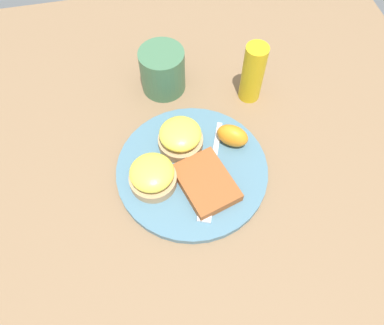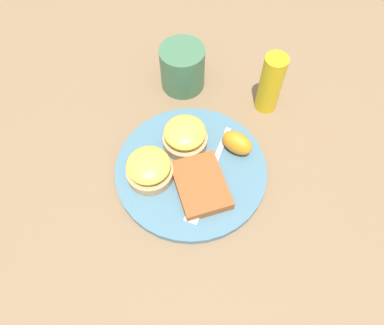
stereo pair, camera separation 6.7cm
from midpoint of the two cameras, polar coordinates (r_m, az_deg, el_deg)
ground_plane at (r=0.69m, az=2.73°, el=-1.65°), size 1.10×1.10×0.00m
plate at (r=0.69m, az=2.76°, el=-1.37°), size 0.28×0.28×0.01m
sandwich_benedict_left at (r=0.69m, az=1.85°, el=3.87°), size 0.08×0.08×0.05m
sandwich_benedict_right at (r=0.65m, az=-3.50°, el=-1.15°), size 0.08×0.08×0.05m
hashbrown_patty at (r=0.66m, az=4.41°, el=-3.68°), size 0.13×0.11×0.02m
orange_wedge at (r=0.69m, az=9.78°, el=2.74°), size 0.06×0.07×0.04m
fork at (r=0.67m, az=5.44°, el=-2.78°), size 0.20×0.09×0.00m
cup at (r=0.79m, az=1.17°, el=14.13°), size 0.12×0.09×0.09m
condiment_bottle at (r=0.76m, az=14.58°, el=11.35°), size 0.04×0.04×0.13m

